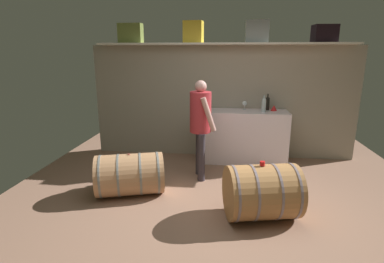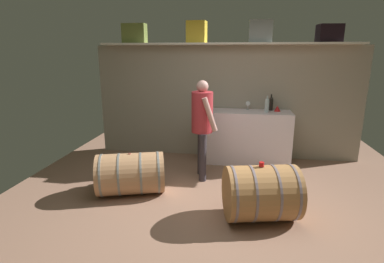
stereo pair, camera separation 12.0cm
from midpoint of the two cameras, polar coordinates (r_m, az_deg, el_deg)
The scene contains 17 objects.
ground_plane at distance 4.26m, azimuth 5.78°, elevation -12.16°, with size 5.99×7.93×0.02m, color #8E6752.
back_wall_panel at distance 5.65m, azimuth 6.95°, elevation 5.48°, with size 4.79×0.10×2.03m, color gray.
high_shelf_board at distance 5.43m, azimuth 7.25°, elevation 16.05°, with size 4.40×0.40×0.03m, color silver.
toolcase_olive at distance 5.72m, azimuth -10.13°, elevation 17.69°, with size 0.41×0.22×0.33m, color olive.
toolcase_yellow at distance 5.48m, azimuth 1.56°, elevation 18.19°, with size 0.32×0.28×0.36m, color yellow.
toolcase_grey at distance 5.45m, azimuth 13.41°, elevation 17.83°, with size 0.38×0.27×0.36m, color gray.
toolcase_black at distance 5.64m, azimuth 24.98°, elevation 16.39°, with size 0.37×0.28×0.28m, color black.
work_cabinet at distance 5.45m, azimuth 10.53°, elevation -0.99°, with size 1.56×0.53×0.92m, color white.
wine_bottle_green at distance 5.29m, azimuth 4.12°, elevation 5.31°, with size 0.07×0.07×0.30m.
wine_bottle_dark at distance 5.51m, azimuth 15.24°, elevation 5.12°, with size 0.07×0.07×0.28m.
wine_bottle_clear at distance 5.30m, azimuth 14.54°, elevation 4.86°, with size 0.07×0.07×0.28m.
wine_glass at distance 5.48m, azimuth 11.09°, elevation 5.13°, with size 0.09×0.09×0.15m.
red_funnel at distance 5.46m, azimuth 16.36°, elevation 4.19°, with size 0.11×0.11×0.10m, color red.
wine_barrel_near at distance 3.69m, azimuth 13.78°, elevation -11.13°, with size 0.94×0.80×0.66m.
wine_barrel_far at distance 4.28m, azimuth -10.67°, elevation -7.79°, with size 1.03×0.81×0.59m.
tasting_cup at distance 3.55m, azimuth 13.89°, elevation -6.00°, with size 0.06×0.06×0.05m, color red.
winemaker_pouring at distance 4.57m, azimuth 2.75°, elevation 2.27°, with size 0.41×0.47×1.51m.
Camera 2 is at (0.20, -3.20, 1.90)m, focal length 28.38 mm.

